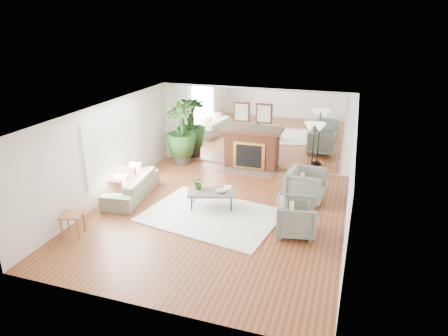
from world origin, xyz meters
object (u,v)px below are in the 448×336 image
(coffee_table, at_px, (212,192))
(armchair_front, at_px, (296,218))
(side_table, at_px, (72,217))
(potted_ficus, at_px, (181,131))
(sofa, at_px, (131,186))
(armchair_back, at_px, (306,185))
(floor_lamp, at_px, (314,132))
(fireplace, at_px, (251,149))

(coffee_table, height_order, armchair_front, armchair_front)
(side_table, distance_m, potted_ficus, 4.97)
(potted_ficus, bearing_deg, side_table, -94.95)
(sofa, xyz_separation_m, potted_ficus, (0.23, 2.78, 0.78))
(coffee_table, distance_m, side_table, 3.27)
(armchair_back, relative_size, armchair_front, 1.08)
(sofa, bearing_deg, floor_lamp, 111.13)
(side_table, height_order, potted_ficus, potted_ficus)
(side_table, xyz_separation_m, floor_lamp, (4.60, 4.48, 1.11))
(fireplace, height_order, side_table, fireplace)
(fireplace, relative_size, side_table, 3.64)
(armchair_front, xyz_separation_m, side_table, (-4.62, -1.56, 0.03))
(fireplace, height_order, armchair_front, fireplace)
(floor_lamp, bearing_deg, side_table, -135.78)
(armchair_back, relative_size, floor_lamp, 0.52)
(potted_ficus, bearing_deg, fireplace, 6.17)
(floor_lamp, bearing_deg, potted_ficus, 174.12)
(coffee_table, xyz_separation_m, armchair_back, (2.16, 1.16, 0.00))
(floor_lamp, bearing_deg, fireplace, 161.05)
(coffee_table, xyz_separation_m, sofa, (-2.24, -0.05, -0.12))
(coffee_table, relative_size, armchair_back, 1.40)
(fireplace, height_order, sofa, fireplace)
(floor_lamp, bearing_deg, armchair_back, -90.12)
(coffee_table, height_order, floor_lamp, floor_lamp)
(armchair_back, bearing_deg, armchair_front, -175.02)
(side_table, bearing_deg, fireplace, 62.77)
(coffee_table, distance_m, armchair_back, 2.45)
(armchair_back, relative_size, side_table, 1.66)
(armchair_front, xyz_separation_m, floor_lamp, (-0.02, 2.92, 1.14))
(potted_ficus, distance_m, floor_lamp, 4.22)
(armchair_back, height_order, potted_ficus, potted_ficus)
(sofa, xyz_separation_m, armchair_front, (4.42, -0.57, 0.09))
(armchair_back, bearing_deg, floor_lamp, 4.14)
(potted_ficus, bearing_deg, armchair_back, -20.57)
(coffee_table, xyz_separation_m, side_table, (-2.44, -2.18, 0.00))
(fireplace, xyz_separation_m, side_table, (-2.65, -5.15, -0.23))
(armchair_front, bearing_deg, floor_lamp, -9.70)
(coffee_table, distance_m, potted_ficus, 3.45)
(armchair_back, xyz_separation_m, side_table, (-4.60, -3.34, 0.00))
(side_table, bearing_deg, coffee_table, 41.86)
(potted_ficus, xyz_separation_m, floor_lamp, (4.18, -0.43, 0.45))
(fireplace, height_order, coffee_table, fireplace)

